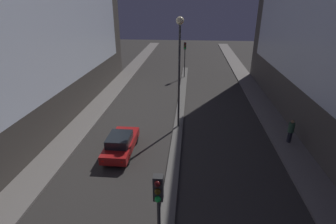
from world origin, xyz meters
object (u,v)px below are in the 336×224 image
traffic_light_mid (185,52)px  street_lamp (179,53)px  pedestrian_on_right_sidewalk (291,131)px  car_left_lane (121,143)px  traffic_light_near (159,207)px

traffic_light_mid → street_lamp: 15.21m
traffic_light_mid → pedestrian_on_right_sidewalk: (8.18, -16.87, -2.43)m
traffic_light_mid → pedestrian_on_right_sidewalk: 18.91m
car_left_lane → pedestrian_on_right_sidewalk: size_ratio=2.46×
traffic_light_near → pedestrian_on_right_sidewalk: size_ratio=2.61×
traffic_light_near → pedestrian_on_right_sidewalk: 13.84m
traffic_light_mid → street_lamp: size_ratio=0.54×
traffic_light_near → pedestrian_on_right_sidewalk: traffic_light_near is taller
traffic_light_near → car_left_lane: (-3.68, 8.54, -2.74)m
traffic_light_near → street_lamp: 13.07m
street_lamp → car_left_lane: (-3.68, -4.26, -5.39)m
traffic_light_mid → pedestrian_on_right_sidewalk: traffic_light_mid is taller
traffic_light_near → car_left_lane: size_ratio=1.06×
traffic_light_mid → car_left_lane: size_ratio=1.06×
traffic_light_near → car_left_lane: traffic_light_near is taller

